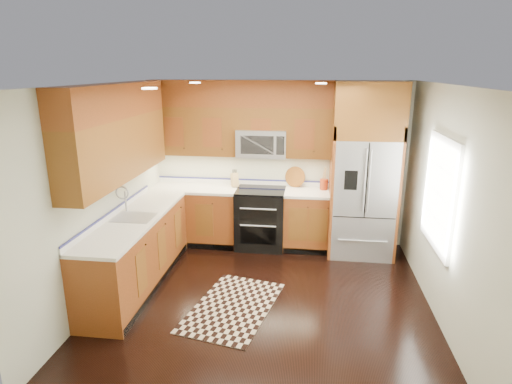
# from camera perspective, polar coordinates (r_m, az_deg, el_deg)

# --- Properties ---
(ground) EXTENTS (4.00, 4.00, 0.00)m
(ground) POSITION_cam_1_polar(r_m,az_deg,el_deg) (5.48, 1.15, -14.19)
(ground) COLOR black
(ground) RESTS_ON ground
(wall_back) EXTENTS (4.00, 0.02, 2.60)m
(wall_back) POSITION_cam_1_polar(r_m,az_deg,el_deg) (6.88, 3.04, 3.82)
(wall_back) COLOR beige
(wall_back) RESTS_ON ground
(wall_left) EXTENTS (0.02, 4.00, 2.60)m
(wall_left) POSITION_cam_1_polar(r_m,az_deg,el_deg) (5.52, -19.87, -0.24)
(wall_left) COLOR beige
(wall_left) RESTS_ON ground
(wall_right) EXTENTS (0.02, 4.00, 2.60)m
(wall_right) POSITION_cam_1_polar(r_m,az_deg,el_deg) (5.15, 23.98, -1.85)
(wall_right) COLOR beige
(wall_right) RESTS_ON ground
(window) EXTENTS (0.04, 1.10, 1.30)m
(window) POSITION_cam_1_polar(r_m,az_deg,el_deg) (5.30, 23.28, -0.15)
(window) COLOR white
(window) RESTS_ON ground
(base_cabinets) EXTENTS (2.85, 3.00, 0.90)m
(base_cabinets) POSITION_cam_1_polar(r_m,az_deg,el_deg) (6.30, -9.17, -5.63)
(base_cabinets) COLOR #923F1C
(base_cabinets) RESTS_ON ground
(countertop) EXTENTS (2.86, 3.01, 0.04)m
(countertop) POSITION_cam_1_polar(r_m,az_deg,el_deg) (6.21, -7.80, -1.29)
(countertop) COLOR white
(countertop) RESTS_ON base_cabinets
(upper_cabinets) EXTENTS (2.85, 3.00, 1.15)m
(upper_cabinets) POSITION_cam_1_polar(r_m,az_deg,el_deg) (6.06, -8.59, 8.95)
(upper_cabinets) COLOR brown
(upper_cabinets) RESTS_ON ground
(range) EXTENTS (0.76, 0.67, 0.95)m
(range) POSITION_cam_1_polar(r_m,az_deg,el_deg) (6.81, 0.62, -3.55)
(range) COLOR black
(range) RESTS_ON ground
(microwave) EXTENTS (0.76, 0.40, 0.42)m
(microwave) POSITION_cam_1_polar(r_m,az_deg,el_deg) (6.63, 0.78, 6.55)
(microwave) COLOR #B2B2B7
(microwave) RESTS_ON ground
(refrigerator) EXTENTS (0.98, 0.75, 2.60)m
(refrigerator) POSITION_cam_1_polar(r_m,az_deg,el_deg) (6.55, 14.21, 2.74)
(refrigerator) COLOR #B2B2B7
(refrigerator) RESTS_ON ground
(sink_faucet) EXTENTS (0.54, 0.44, 0.37)m
(sink_faucet) POSITION_cam_1_polar(r_m,az_deg,el_deg) (5.69, -16.18, -2.67)
(sink_faucet) COLOR #B2B2B7
(sink_faucet) RESTS_ON countertop
(rug) EXTENTS (1.16, 1.60, 0.01)m
(rug) POSITION_cam_1_polar(r_m,az_deg,el_deg) (5.34, -3.08, -15.02)
(rug) COLOR black
(rug) RESTS_ON ground
(knife_block) EXTENTS (0.15, 0.17, 0.28)m
(knife_block) POSITION_cam_1_polar(r_m,az_deg,el_deg) (6.86, -2.86, 1.68)
(knife_block) COLOR #A3834F
(knife_block) RESTS_ON countertop
(utensil_crock) EXTENTS (0.16, 0.16, 0.35)m
(utensil_crock) POSITION_cam_1_polar(r_m,az_deg,el_deg) (6.75, 9.05, 1.33)
(utensil_crock) COLOR maroon
(utensil_crock) RESTS_ON countertop
(cutting_board) EXTENTS (0.42, 0.42, 0.02)m
(cutting_board) POSITION_cam_1_polar(r_m,az_deg,el_deg) (6.89, 5.20, 0.81)
(cutting_board) COLOR brown
(cutting_board) RESTS_ON countertop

